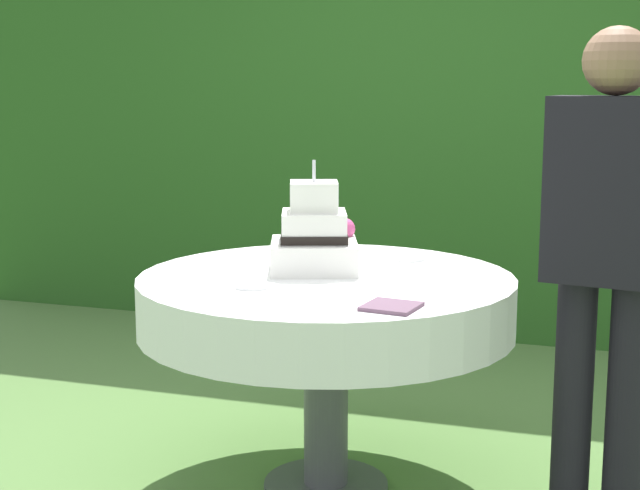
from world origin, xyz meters
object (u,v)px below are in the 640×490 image
at_px(napkin_stack, 391,306).
at_px(serving_plate_far, 252,286).
at_px(cake_table, 326,306).
at_px(serving_plate_near, 408,258).
at_px(standing_person, 607,256).
at_px(wedding_cake, 315,237).

bearing_deg(napkin_stack, serving_plate_far, 164.59).
relative_size(cake_table, serving_plate_near, 9.90).
relative_size(napkin_stack, standing_person, 0.10).
distance_m(wedding_cake, standing_person, 1.02).
relative_size(serving_plate_far, standing_person, 0.07).
height_order(wedding_cake, napkin_stack, wedding_cake).
bearing_deg(napkin_stack, standing_person, 22.02).
relative_size(cake_table, standing_person, 0.82).
height_order(cake_table, standing_person, standing_person).
bearing_deg(serving_plate_near, cake_table, -117.75).
height_order(serving_plate_near, standing_person, standing_person).
distance_m(napkin_stack, standing_person, 0.66).
xyz_separation_m(cake_table, serving_plate_far, (-0.17, -0.26, 0.11)).
bearing_deg(standing_person, napkin_stack, -157.98).
xyz_separation_m(serving_plate_near, serving_plate_far, (-0.37, -0.64, 0.00)).
distance_m(cake_table, wedding_cake, 0.25).
bearing_deg(serving_plate_far, napkin_stack, -15.41).
relative_size(serving_plate_near, serving_plate_far, 1.13).
distance_m(serving_plate_near, standing_person, 0.92).
xyz_separation_m(cake_table, wedding_cake, (-0.07, 0.08, 0.23)).
xyz_separation_m(wedding_cake, serving_plate_far, (-0.10, -0.33, -0.11)).
relative_size(wedding_cake, napkin_stack, 2.56).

